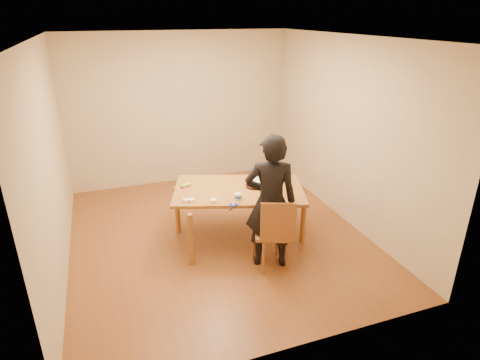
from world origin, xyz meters
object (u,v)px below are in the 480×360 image
object	(u,v)px
dining_table	(239,190)
person	(271,202)
cake_plate	(255,186)
cake	(255,183)
dining_chair	(271,233)

from	to	relation	value
dining_table	person	world-z (taller)	person
cake_plate	person	world-z (taller)	person
dining_table	cake	xyz separation A→B (m)	(0.24, -0.00, 0.08)
cake_plate	cake	xyz separation A→B (m)	(0.00, 0.00, 0.05)
dining_chair	cake	bearing A→B (deg)	104.19
dining_table	person	size ratio (longest dim) A/B	1.02
dining_chair	cake_plate	bearing A→B (deg)	104.19
dining_table	dining_chair	bearing A→B (deg)	-61.09
dining_table	cake_plate	distance (m)	0.24
person	dining_table	bearing A→B (deg)	-58.02
dining_table	person	bearing A→B (deg)	-60.43
dining_chair	dining_table	bearing A→B (deg)	121.84
cake	dining_table	bearing A→B (deg)	179.05
person	cake	bearing A→B (deg)	-76.73
dining_chair	person	world-z (taller)	person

